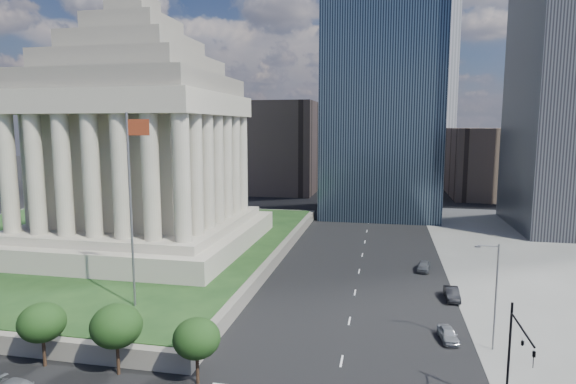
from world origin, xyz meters
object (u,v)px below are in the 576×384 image
(flagpole, at_px, (132,200))
(parked_sedan_mid, at_px, (452,294))
(parked_sedan_near, at_px, (448,334))
(parked_sedan_far, at_px, (424,266))
(street_lamp_north, at_px, (494,291))
(traffic_signal_ne, at_px, (517,350))
(war_memorial, at_px, (138,120))

(flagpole, distance_m, parked_sedan_mid, 38.14)
(parked_sedan_near, height_order, parked_sedan_mid, parked_sedan_mid)
(parked_sedan_far, bearing_deg, parked_sedan_near, -79.25)
(street_lamp_north, distance_m, parked_sedan_near, 6.32)
(traffic_signal_ne, relative_size, parked_sedan_far, 1.93)
(parked_sedan_near, xyz_separation_m, parked_sedan_far, (-0.68, 22.87, 0.07))
(flagpole, height_order, traffic_signal_ne, flagpole)
(war_memorial, relative_size, traffic_signal_ne, 4.88)
(flagpole, relative_size, parked_sedan_mid, 4.57)
(parked_sedan_mid, relative_size, parked_sedan_far, 1.05)
(parked_sedan_near, distance_m, parked_sedan_far, 22.88)
(flagpole, bearing_deg, traffic_signal_ne, -16.71)
(street_lamp_north, bearing_deg, flagpole, -178.37)
(war_memorial, bearing_deg, parked_sedan_far, 1.42)
(parked_sedan_mid, bearing_deg, traffic_signal_ne, -88.54)
(parked_sedan_far, bearing_deg, traffic_signal_ne, -75.29)
(traffic_signal_ne, bearing_deg, flagpole, 163.29)
(war_memorial, height_order, parked_sedan_far, war_memorial)
(street_lamp_north, bearing_deg, parked_sedan_far, 100.20)
(flagpole, relative_size, street_lamp_north, 2.00)
(parked_sedan_mid, bearing_deg, parked_sedan_far, 101.47)
(parked_sedan_near, bearing_deg, flagpole, 176.04)
(parked_sedan_far, bearing_deg, street_lamp_north, -70.75)
(street_lamp_north, bearing_deg, war_memorial, 154.08)
(war_memorial, height_order, parked_sedan_mid, war_memorial)
(war_memorial, distance_m, traffic_signal_ne, 60.00)
(flagpole, distance_m, street_lamp_north, 35.95)
(parked_sedan_near, bearing_deg, parked_sedan_mid, 73.32)
(street_lamp_north, bearing_deg, parked_sedan_mid, 98.21)
(street_lamp_north, relative_size, parked_sedan_near, 2.66)
(parked_sedan_mid, bearing_deg, flagpole, -158.36)
(traffic_signal_ne, relative_size, parked_sedan_near, 2.13)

